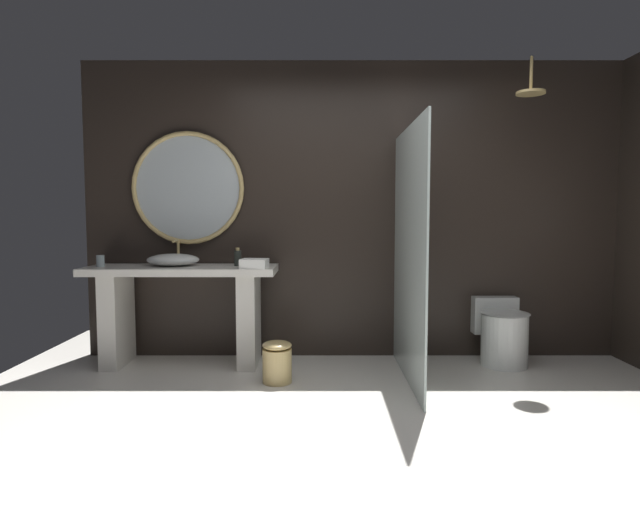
{
  "coord_description": "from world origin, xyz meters",
  "views": [
    {
      "loc": [
        -0.33,
        -2.76,
        1.25
      ],
      "look_at": [
        -0.34,
        0.99,
        0.97
      ],
      "focal_mm": 29.18,
      "sensor_mm": 36.0,
      "label": 1
    }
  ],
  "objects_px": {
    "rain_shower_head": "(534,90)",
    "vessel_sink": "(176,260)",
    "soap_dispenser": "(240,258)",
    "folded_hand_towel": "(257,264)",
    "waste_bin": "(280,361)",
    "tumbler_cup": "(103,261)",
    "round_wall_mirror": "(190,188)",
    "toilet": "(505,333)"
  },
  "relations": [
    {
      "from": "round_wall_mirror",
      "to": "rain_shower_head",
      "type": "height_order",
      "value": "rain_shower_head"
    },
    {
      "from": "tumbler_cup",
      "to": "rain_shower_head",
      "type": "height_order",
      "value": "rain_shower_head"
    },
    {
      "from": "vessel_sink",
      "to": "toilet",
      "type": "height_order",
      "value": "vessel_sink"
    },
    {
      "from": "soap_dispenser",
      "to": "toilet",
      "type": "relative_size",
      "value": 0.28
    },
    {
      "from": "vessel_sink",
      "to": "round_wall_mirror",
      "type": "distance_m",
      "value": 0.65
    },
    {
      "from": "round_wall_mirror",
      "to": "waste_bin",
      "type": "xyz_separation_m",
      "value": [
        0.83,
        -0.72,
        -1.34
      ]
    },
    {
      "from": "round_wall_mirror",
      "to": "waste_bin",
      "type": "bearing_deg",
      "value": -40.96
    },
    {
      "from": "soap_dispenser",
      "to": "waste_bin",
      "type": "distance_m",
      "value": 0.97
    },
    {
      "from": "folded_hand_towel",
      "to": "soap_dispenser",
      "type": "bearing_deg",
      "value": 129.94
    },
    {
      "from": "toilet",
      "to": "waste_bin",
      "type": "distance_m",
      "value": 1.94
    },
    {
      "from": "tumbler_cup",
      "to": "folded_hand_towel",
      "type": "height_order",
      "value": "tumbler_cup"
    },
    {
      "from": "rain_shower_head",
      "to": "soap_dispenser",
      "type": "bearing_deg",
      "value": 175.24
    },
    {
      "from": "folded_hand_towel",
      "to": "toilet",
      "type": "bearing_deg",
      "value": 5.1
    },
    {
      "from": "tumbler_cup",
      "to": "folded_hand_towel",
      "type": "relative_size",
      "value": 0.46
    },
    {
      "from": "vessel_sink",
      "to": "rain_shower_head",
      "type": "distance_m",
      "value": 3.2
    },
    {
      "from": "round_wall_mirror",
      "to": "rain_shower_head",
      "type": "distance_m",
      "value": 2.93
    },
    {
      "from": "waste_bin",
      "to": "folded_hand_towel",
      "type": "bearing_deg",
      "value": 123.19
    },
    {
      "from": "folded_hand_towel",
      "to": "round_wall_mirror",
      "type": "bearing_deg",
      "value": 146.9
    },
    {
      "from": "waste_bin",
      "to": "toilet",
      "type": "bearing_deg",
      "value": 14.94
    },
    {
      "from": "soap_dispenser",
      "to": "round_wall_mirror",
      "type": "xyz_separation_m",
      "value": [
        -0.46,
        0.21,
        0.59
      ]
    },
    {
      "from": "tumbler_cup",
      "to": "round_wall_mirror",
      "type": "relative_size",
      "value": 0.1
    },
    {
      "from": "rain_shower_head",
      "to": "waste_bin",
      "type": "distance_m",
      "value": 2.89
    },
    {
      "from": "vessel_sink",
      "to": "folded_hand_towel",
      "type": "distance_m",
      "value": 0.74
    },
    {
      "from": "toilet",
      "to": "waste_bin",
      "type": "bearing_deg",
      "value": -165.06
    },
    {
      "from": "vessel_sink",
      "to": "rain_shower_head",
      "type": "height_order",
      "value": "rain_shower_head"
    },
    {
      "from": "round_wall_mirror",
      "to": "waste_bin",
      "type": "relative_size",
      "value": 3.1
    },
    {
      "from": "soap_dispenser",
      "to": "tumbler_cup",
      "type": "bearing_deg",
      "value": -177.44
    },
    {
      "from": "tumbler_cup",
      "to": "round_wall_mirror",
      "type": "bearing_deg",
      "value": 21.32
    },
    {
      "from": "round_wall_mirror",
      "to": "folded_hand_towel",
      "type": "xyz_separation_m",
      "value": [
        0.63,
        -0.41,
        -0.63
      ]
    },
    {
      "from": "vessel_sink",
      "to": "tumbler_cup",
      "type": "distance_m",
      "value": 0.59
    },
    {
      "from": "vessel_sink",
      "to": "soap_dispenser",
      "type": "relative_size",
      "value": 2.81
    },
    {
      "from": "round_wall_mirror",
      "to": "rain_shower_head",
      "type": "bearing_deg",
      "value": -8.26
    },
    {
      "from": "soap_dispenser",
      "to": "toilet",
      "type": "height_order",
      "value": "soap_dispenser"
    },
    {
      "from": "rain_shower_head",
      "to": "vessel_sink",
      "type": "bearing_deg",
      "value": 176.01
    },
    {
      "from": "rain_shower_head",
      "to": "folded_hand_towel",
      "type": "relative_size",
      "value": 1.39
    },
    {
      "from": "vessel_sink",
      "to": "soap_dispenser",
      "type": "xyz_separation_m",
      "value": [
        0.55,
        -0.01,
        0.02
      ]
    },
    {
      "from": "toilet",
      "to": "folded_hand_towel",
      "type": "distance_m",
      "value": 2.17
    },
    {
      "from": "tumbler_cup",
      "to": "toilet",
      "type": "relative_size",
      "value": 0.17
    },
    {
      "from": "vessel_sink",
      "to": "soap_dispenser",
      "type": "height_order",
      "value": "vessel_sink"
    },
    {
      "from": "tumbler_cup",
      "to": "folded_hand_towel",
      "type": "bearing_deg",
      "value": -6.38
    },
    {
      "from": "tumbler_cup",
      "to": "waste_bin",
      "type": "height_order",
      "value": "tumbler_cup"
    },
    {
      "from": "soap_dispenser",
      "to": "toilet",
      "type": "bearing_deg",
      "value": -0.28
    }
  ]
}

